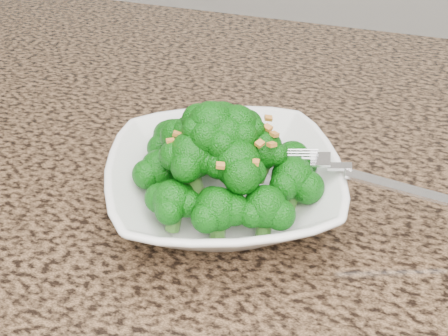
% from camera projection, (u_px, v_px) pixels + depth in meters
% --- Properties ---
extents(granite_counter, '(1.64, 1.04, 0.03)m').
position_uv_depth(granite_counter, '(270.00, 210.00, 0.60)').
color(granite_counter, brown).
rests_on(granite_counter, cabinet).
extents(bowl, '(0.31, 0.31, 0.06)m').
position_uv_depth(bowl, '(224.00, 185.00, 0.57)').
color(bowl, white).
rests_on(bowl, granite_counter).
extents(broccoli_pile, '(0.20, 0.20, 0.08)m').
position_uv_depth(broccoli_pile, '(224.00, 129.00, 0.53)').
color(broccoli_pile, '#0C5F0A').
rests_on(broccoli_pile, bowl).
extents(garlic_topping, '(0.12, 0.12, 0.01)m').
position_uv_depth(garlic_topping, '(224.00, 89.00, 0.50)').
color(garlic_topping, orange).
rests_on(garlic_topping, broccoli_pile).
extents(fork, '(0.19, 0.06, 0.01)m').
position_uv_depth(fork, '(344.00, 167.00, 0.53)').
color(fork, silver).
rests_on(fork, bowl).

